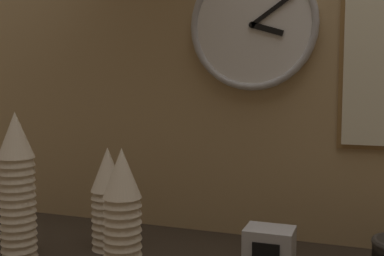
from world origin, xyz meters
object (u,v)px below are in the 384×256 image
Objects in this scene: cup_stack_left at (17,185)px; cup_stack_center at (122,211)px; wall_clock at (253,25)px; cup_stack_center_left at (108,198)px; napkin_dispenser at (269,249)px.

cup_stack_left reaches higher than cup_stack_center.
cup_stack_left is 0.75m from wall_clock.
wall_clock is at bearing 34.07° from cup_stack_left.
napkin_dispenser is at bearing -0.48° from cup_stack_center_left.
cup_stack_center_left is at bearing 179.52° from napkin_dispenser.
cup_stack_center_left is 0.61m from wall_clock.
wall_clock reaches higher than cup_stack_center.
napkin_dispenser is at bearing -66.54° from wall_clock.
cup_stack_center is 0.36m from napkin_dispenser.
cup_stack_left is (-0.18, -0.13, 0.05)m from cup_stack_center_left.
cup_stack_center_left is 0.74× the size of cup_stack_left.
wall_clock is (0.52, 0.35, 0.41)m from cup_stack_left.
cup_stack_center is at bearing -123.25° from wall_clock.
napkin_dispenser is (0.32, 0.12, -0.10)m from cup_stack_center.
cup_stack_center_left is 0.44m from napkin_dispenser.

